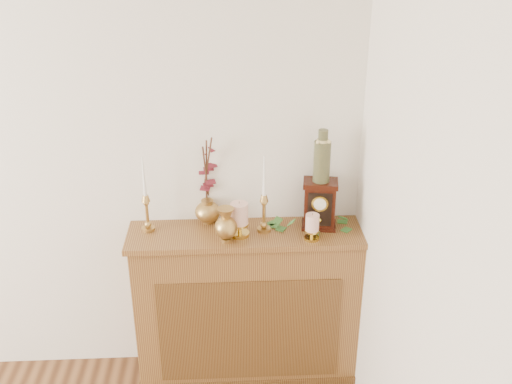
{
  "coord_description": "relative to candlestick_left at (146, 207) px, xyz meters",
  "views": [
    {
      "loc": [
        1.3,
        -0.62,
        2.45
      ],
      "look_at": [
        1.45,
        2.05,
        1.18
      ],
      "focal_mm": 42.0,
      "sensor_mm": 36.0,
      "label": 1
    }
  ],
  "objects": [
    {
      "name": "console_shelf",
      "position": [
        0.51,
        -0.04,
        -0.63
      ],
      "size": [
        1.24,
        0.34,
        0.93
      ],
      "color": "olive",
      "rests_on": "ground"
    },
    {
      "name": "mantel_clock",
      "position": [
        0.89,
        -0.01,
        -0.0
      ],
      "size": [
        0.19,
        0.15,
        0.26
      ],
      "rotation": [
        0.0,
        0.0,
        -0.15
      ],
      "color": "#38160B",
      "rests_on": "console_shelf"
    },
    {
      "name": "ginger_jar",
      "position": [
        0.31,
        0.1,
        0.09
      ],
      "size": [
        0.2,
        0.22,
        0.5
      ],
      "rotation": [
        0.0,
        0.0,
        0.12
      ],
      "color": "tan",
      "rests_on": "console_shelf"
    },
    {
      "name": "candlestick_left",
      "position": [
        0.0,
        0.0,
        0.0
      ],
      "size": [
        0.07,
        0.07,
        0.41
      ],
      "rotation": [
        0.0,
        0.0,
        -0.25
      ],
      "color": "tan",
      "rests_on": "console_shelf"
    },
    {
      "name": "pillar_candle_left",
      "position": [
        0.47,
        -0.08,
        -0.03
      ],
      "size": [
        0.1,
        0.1,
        0.19
      ],
      "rotation": [
        0.0,
        0.0,
        0.35
      ],
      "color": "gold",
      "rests_on": "console_shelf"
    },
    {
      "name": "pillar_candle_right",
      "position": [
        0.84,
        -0.14,
        -0.06
      ],
      "size": [
        0.08,
        0.08,
        0.15
      ],
      "rotation": [
        0.0,
        0.0,
        0.01
      ],
      "color": "gold",
      "rests_on": "console_shelf"
    },
    {
      "name": "bud_vase",
      "position": [
        0.41,
        -0.14,
        -0.04
      ],
      "size": [
        0.12,
        0.12,
        0.19
      ],
      "rotation": [
        0.0,
        0.0,
        0.39
      ],
      "color": "tan",
      "rests_on": "console_shelf"
    },
    {
      "name": "candlestick_center",
      "position": [
        0.6,
        -0.04,
        0.0
      ],
      "size": [
        0.07,
        0.07,
        0.42
      ],
      "rotation": [
        0.0,
        0.0,
        0.42
      ],
      "color": "tan",
      "rests_on": "console_shelf"
    },
    {
      "name": "ivy_garland",
      "position": [
        0.89,
        -0.04,
        -0.12
      ],
      "size": [
        0.45,
        0.19,
        0.09
      ],
      "rotation": [
        0.0,
        0.0,
        0.34
      ],
      "color": "#35702B",
      "rests_on": "console_shelf"
    },
    {
      "name": "ceramic_vase",
      "position": [
        0.89,
        -0.01,
        0.25
      ],
      "size": [
        0.08,
        0.08,
        0.27
      ],
      "rotation": [
        0.0,
        0.0,
        -0.15
      ],
      "color": "#1A3527",
      "rests_on": "mantel_clock"
    }
  ]
}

